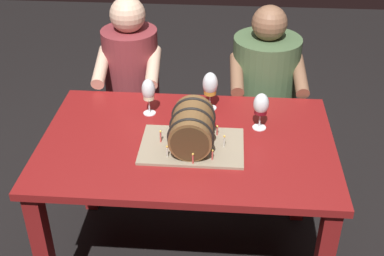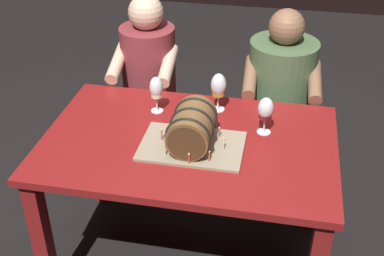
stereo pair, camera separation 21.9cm
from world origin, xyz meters
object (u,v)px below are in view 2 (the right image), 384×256
wine_glass_white (156,89)px  person_seated_right (278,110)px  wine_glass_red (266,110)px  barrel_cake (192,130)px  wine_glass_amber (218,87)px  person_seated_left (150,100)px  dining_table (189,161)px

wine_glass_white → person_seated_right: 0.83m
wine_glass_white → wine_glass_red: bearing=-9.8°
barrel_cake → person_seated_right: (0.35, 0.76, -0.29)m
wine_glass_amber → wine_glass_red: (0.24, -0.16, -0.01)m
person_seated_right → person_seated_left: bearing=-180.0°
dining_table → person_seated_left: 0.81m
wine_glass_red → person_seated_left: 0.97m
wine_glass_red → wine_glass_amber: bearing=145.5°
barrel_cake → person_seated_right: 0.89m
wine_glass_amber → barrel_cake: bearing=-100.1°
barrel_cake → dining_table: bearing=116.0°
dining_table → person_seated_left: person_seated_left is taller
dining_table → person_seated_right: bearing=61.7°
barrel_cake → wine_glass_amber: size_ratio=2.31×
person_seated_left → wine_glass_amber: bearing=-41.3°
person_seated_left → wine_glass_red: bearing=-39.1°
wine_glass_white → dining_table: bearing=-47.4°
person_seated_left → person_seated_right: (0.76, 0.00, 0.02)m
dining_table → person_seated_right: person_seated_right is taller
wine_glass_white → person_seated_left: person_seated_left is taller
dining_table → barrel_cake: (0.03, -0.05, 0.20)m
person_seated_right → wine_glass_red: bearing=-95.4°
barrel_cake → wine_glass_amber: barrel_cake is taller
person_seated_left → person_seated_right: bearing=0.0°
person_seated_left → person_seated_right: 0.76m
wine_glass_amber → wine_glass_red: bearing=-34.5°
dining_table → wine_glass_red: wine_glass_red is taller
dining_table → wine_glass_white: size_ratio=7.07×
wine_glass_white → person_seated_left: 0.62m
wine_glass_amber → person_seated_right: 0.60m
wine_glass_white → person_seated_left: bearing=110.1°
dining_table → wine_glass_red: 0.42m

